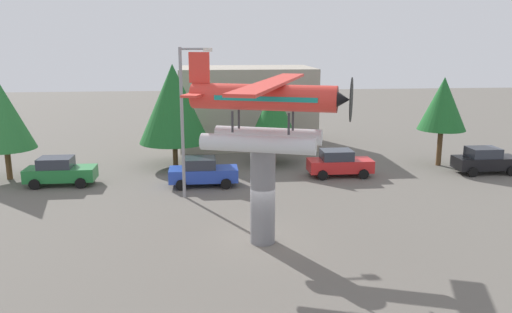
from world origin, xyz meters
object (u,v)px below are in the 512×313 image
at_px(car_mid_blue, 202,172).
at_px(display_pedestal, 263,196).
at_px(tree_far_east, 443,104).
at_px(tree_west, 3,117).
at_px(floatplane_monument, 266,109).
at_px(car_near_green, 60,171).
at_px(tree_center_back, 274,114).
at_px(car_distant_black, 485,160).
at_px(car_far_red, 339,163).
at_px(tree_east, 173,104).
at_px(streetlight_primary, 185,113).
at_px(storefront_building, 247,106).

bearing_deg(car_mid_blue, display_pedestal, -74.01).
bearing_deg(tree_far_east, tree_west, -178.24).
distance_m(floatplane_monument, car_mid_blue, 11.07).
height_order(tree_west, tree_far_east, tree_far_east).
bearing_deg(tree_far_east, car_near_green, -174.12).
bearing_deg(tree_far_east, tree_center_back, 172.26).
bearing_deg(tree_far_east, display_pedestal, -137.39).
bearing_deg(car_near_green, car_distant_black, 0.43).
relative_size(car_mid_blue, car_distant_black, 1.00).
height_order(floatplane_monument, car_distant_black, floatplane_monument).
height_order(car_mid_blue, car_far_red, same).
distance_m(floatplane_monument, car_distant_black, 20.00).
height_order(display_pedestal, car_distant_black, display_pedestal).
distance_m(car_distant_black, tree_east, 21.62).
bearing_deg(streetlight_primary, display_pedestal, -63.57).
xyz_separation_m(storefront_building, tree_far_east, (13.10, -8.98, 1.14)).
bearing_deg(floatplane_monument, tree_west, 160.76).
bearing_deg(display_pedestal, car_near_green, 137.87).
xyz_separation_m(floatplane_monument, tree_center_back, (2.29, 14.66, -2.36)).
height_order(display_pedestal, tree_far_east, tree_far_east).
bearing_deg(car_near_green, tree_center_back, 16.95).
height_order(car_near_green, tree_far_east, tree_far_east).
distance_m(car_near_green, tree_east, 8.88).
bearing_deg(tree_center_back, tree_far_east, -7.74).
bearing_deg(floatplane_monument, car_far_red, 79.76).
bearing_deg(tree_center_back, floatplane_monument, -98.88).
distance_m(streetlight_primary, tree_center_back, 9.65).
bearing_deg(tree_center_back, streetlight_primary, -128.41).
bearing_deg(tree_center_back, storefront_building, 100.39).
distance_m(storefront_building, tree_east, 9.28).
bearing_deg(streetlight_primary, tree_center_back, 51.59).
xyz_separation_m(car_near_green, car_mid_blue, (8.79, -1.01, 0.00)).
relative_size(car_mid_blue, car_far_red, 1.00).
height_order(car_far_red, storefront_building, storefront_building).
xyz_separation_m(car_mid_blue, car_distant_black, (18.96, 1.22, 0.00)).
xyz_separation_m(car_mid_blue, tree_east, (-1.95, 5.40, 3.57)).
distance_m(display_pedestal, car_far_red, 12.55).
distance_m(car_near_green, streetlight_primary, 9.47).
bearing_deg(car_distant_black, tree_far_east, 131.08).
height_order(floatplane_monument, tree_far_east, floatplane_monument).
relative_size(tree_center_back, tree_far_east, 0.90).
distance_m(display_pedestal, storefront_building, 22.05).
xyz_separation_m(streetlight_primary, tree_center_back, (5.95, 7.50, -1.24)).
distance_m(floatplane_monument, tree_far_east, 19.24).
bearing_deg(storefront_building, car_far_red, -65.04).
bearing_deg(car_far_red, car_mid_blue, -170.97).
height_order(car_mid_blue, tree_east, tree_east).
relative_size(car_far_red, streetlight_primary, 0.50).
bearing_deg(floatplane_monument, tree_far_east, 62.30).
bearing_deg(tree_east, floatplane_monument, -72.18).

